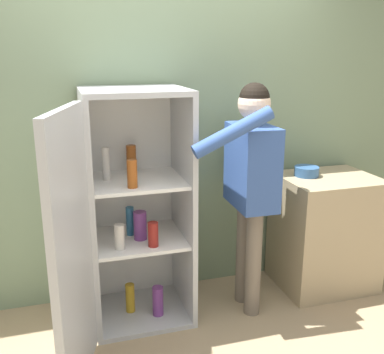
{
  "coord_description": "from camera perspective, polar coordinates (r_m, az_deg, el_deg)",
  "views": [
    {
      "loc": [
        -0.71,
        -2.24,
        1.85
      ],
      "look_at": [
        0.15,
        0.63,
        1.0
      ],
      "focal_mm": 42.0,
      "sensor_mm": 36.0,
      "label": 1
    }
  ],
  "objects": [
    {
      "name": "person",
      "position": [
        3.11,
        7.42,
        0.6
      ],
      "size": [
        0.64,
        0.59,
        1.65
      ],
      "color": "#726656",
      "rests_on": "ground_plane"
    },
    {
      "name": "refrigerator",
      "position": [
        2.99,
        -8.62,
        -4.88
      ],
      "size": [
        0.91,
        1.26,
        1.61
      ],
      "color": "#B7BABC",
      "rests_on": "ground_plane"
    },
    {
      "name": "wall_back",
      "position": [
        3.35,
        -4.14,
        5.95
      ],
      "size": [
        7.0,
        0.06,
        2.55
      ],
      "color": "gray",
      "rests_on": "ground_plane"
    },
    {
      "name": "bowl",
      "position": [
        3.58,
        14.34,
        0.71
      ],
      "size": [
        0.19,
        0.19,
        0.07
      ],
      "color": "#335B8E",
      "rests_on": "counter"
    },
    {
      "name": "counter",
      "position": [
        3.75,
        16.5,
        -6.66
      ],
      "size": [
        0.72,
        0.6,
        0.91
      ],
      "color": "tan",
      "rests_on": "ground_plane"
    }
  ]
}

